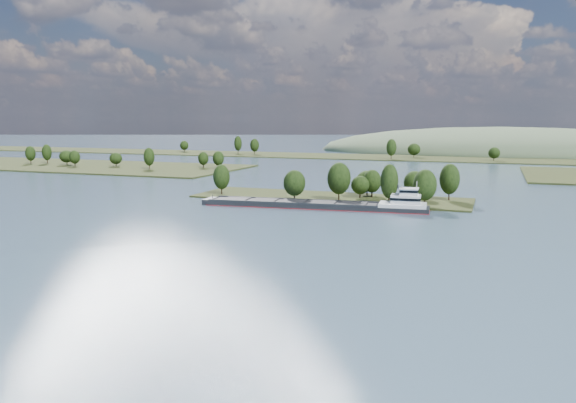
% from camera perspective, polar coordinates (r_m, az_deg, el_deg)
% --- Properties ---
extents(ground, '(1800.00, 1800.00, 0.00)m').
position_cam_1_polar(ground, '(149.41, -2.10, -2.76)').
color(ground, '#3E596B').
rests_on(ground, ground).
extents(tree_island, '(100.00, 32.67, 14.87)m').
position_cam_1_polar(tree_island, '(201.54, 6.32, 1.31)').
color(tree_island, '#262E14').
rests_on(tree_island, ground).
extents(left_bank, '(300.00, 80.00, 16.09)m').
position_cam_1_polar(left_bank, '(397.59, -25.66, 3.56)').
color(left_bank, '#262E14').
rests_on(left_bank, ground).
extents(back_shoreline, '(900.00, 60.00, 15.60)m').
position_cam_1_polar(back_shoreline, '(418.91, 13.77, 4.32)').
color(back_shoreline, '#262E14').
rests_on(back_shoreline, ground).
extents(hill_west, '(320.00, 160.00, 44.00)m').
position_cam_1_polar(hill_west, '(516.30, 20.79, 4.68)').
color(hill_west, '#495C3F').
rests_on(hill_west, ground).
extents(cargo_barge, '(75.51, 16.11, 10.14)m').
position_cam_1_polar(cargo_barge, '(183.38, 4.15, -0.28)').
color(cargo_barge, black).
rests_on(cargo_barge, ground).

